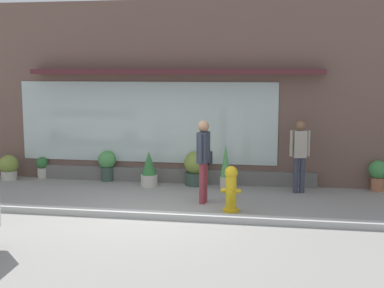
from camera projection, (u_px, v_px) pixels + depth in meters
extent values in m
plane|color=gray|center=(145.00, 215.00, 10.33)|extent=(60.00, 60.00, 0.00)
cube|color=#B2B2AD|center=(143.00, 214.00, 10.13)|extent=(14.00, 0.24, 0.12)
cube|color=brown|center=(177.00, 92.00, 13.13)|extent=(14.00, 0.36, 4.51)
cube|color=#ADBCB7|center=(146.00, 122.00, 13.16)|extent=(6.58, 0.03, 2.02)
cube|color=#4C1E23|center=(174.00, 72.00, 12.71)|extent=(7.18, 0.56, 0.12)
cube|color=#605E59|center=(175.00, 175.00, 13.21)|extent=(6.98, 0.20, 0.36)
cylinder|color=gold|center=(231.00, 210.00, 10.55)|extent=(0.33, 0.33, 0.06)
cylinder|color=gold|center=(231.00, 192.00, 10.49)|extent=(0.22, 0.22, 0.67)
sphere|color=gold|center=(231.00, 173.00, 10.43)|extent=(0.26, 0.26, 0.26)
cylinder|color=gold|center=(224.00, 191.00, 10.51)|extent=(0.10, 0.09, 0.09)
cylinder|color=gold|center=(238.00, 191.00, 10.46)|extent=(0.10, 0.09, 0.09)
cylinder|color=gold|center=(230.00, 193.00, 10.34)|extent=(0.09, 0.10, 0.09)
cylinder|color=#8E333D|center=(205.00, 182.00, 11.25)|extent=(0.12, 0.12, 0.87)
cylinder|color=#8E333D|center=(202.00, 184.00, 11.09)|extent=(0.12, 0.12, 0.87)
cube|color=#333847|center=(203.00, 147.00, 11.06)|extent=(0.25, 0.36, 0.66)
sphere|color=#A37556|center=(203.00, 126.00, 10.99)|extent=(0.24, 0.24, 0.24)
cylinder|color=#333847|center=(207.00, 145.00, 11.26)|extent=(0.08, 0.08, 0.62)
cylinder|color=#333847|center=(200.00, 148.00, 10.86)|extent=(0.08, 0.08, 0.62)
cube|color=black|center=(209.00, 158.00, 11.38)|extent=(0.14, 0.25, 0.28)
cylinder|color=#333847|center=(302.00, 175.00, 12.07)|extent=(0.12, 0.12, 0.83)
cylinder|color=#333847|center=(296.00, 175.00, 12.07)|extent=(0.12, 0.12, 0.83)
cube|color=#9E9384|center=(300.00, 144.00, 11.96)|extent=(0.32, 0.25, 0.62)
sphere|color=brown|center=(300.00, 125.00, 11.90)|extent=(0.23, 0.23, 0.23)
cylinder|color=#9E9384|center=(308.00, 143.00, 11.97)|extent=(0.08, 0.08, 0.59)
cylinder|color=#9E9384|center=(292.00, 143.00, 11.96)|extent=(0.08, 0.08, 0.59)
cylinder|color=#9E6042|center=(377.00, 184.00, 12.30)|extent=(0.30, 0.30, 0.32)
sphere|color=#3D8442|center=(378.00, 170.00, 12.25)|extent=(0.44, 0.44, 0.44)
cylinder|color=#B7B2A3|center=(225.00, 183.00, 12.47)|extent=(0.27, 0.27, 0.30)
cone|color=#4C934C|center=(226.00, 160.00, 12.39)|extent=(0.24, 0.24, 0.80)
cylinder|color=#B7B2A3|center=(9.00, 175.00, 13.54)|extent=(0.40, 0.40, 0.23)
sphere|color=olive|center=(9.00, 164.00, 13.50)|extent=(0.49, 0.49, 0.49)
sphere|color=#DB4C7A|center=(11.00, 159.00, 13.64)|extent=(0.14, 0.14, 0.14)
sphere|color=orange|center=(2.00, 161.00, 13.47)|extent=(0.14, 0.14, 0.14)
cylinder|color=#B7B2A3|center=(149.00, 180.00, 12.79)|extent=(0.41, 0.41, 0.29)
cone|color=#2D6B33|center=(149.00, 163.00, 12.73)|extent=(0.37, 0.37, 0.56)
cylinder|color=#33473D|center=(195.00, 179.00, 12.91)|extent=(0.51, 0.51, 0.31)
sphere|color=olive|center=(195.00, 163.00, 12.86)|extent=(0.57, 0.57, 0.57)
cylinder|color=#33473D|center=(107.00, 174.00, 13.40)|extent=(0.31, 0.31, 0.36)
sphere|color=#4C934C|center=(107.00, 160.00, 13.35)|extent=(0.46, 0.46, 0.46)
cylinder|color=#B7B2A3|center=(42.00, 173.00, 13.73)|extent=(0.25, 0.25, 0.27)
sphere|color=#2D6B33|center=(42.00, 163.00, 13.69)|extent=(0.31, 0.31, 0.31)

